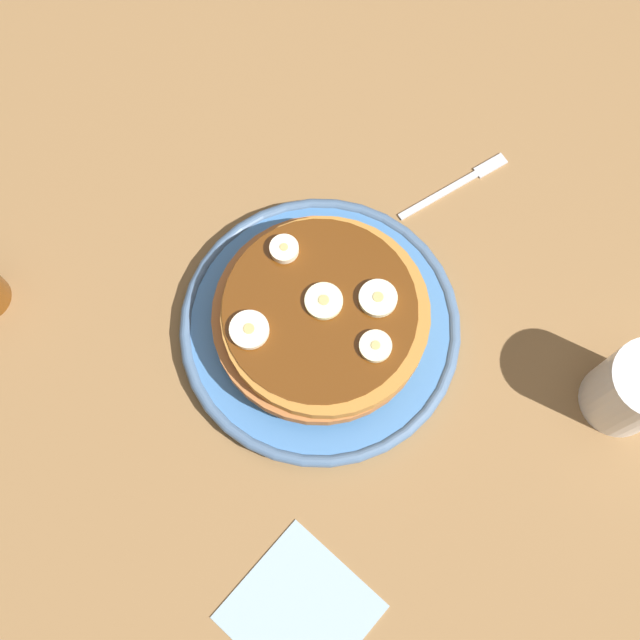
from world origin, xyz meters
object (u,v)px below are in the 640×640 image
object	(u,v)px
pancake_stack	(323,315)
fork	(460,183)
plate	(320,327)
coffee_mug	(638,391)
napkin	(300,612)
banana_slice_4	(249,330)
banana_slice_2	(284,249)
banana_slice_3	(378,299)
banana_slice_1	(375,346)
banana_slice_0	(322,300)

from	to	relation	value
pancake_stack	fork	xyz separation A→B (cm)	(4.57, 20.43, -3.82)
plate	coffee_mug	distance (cm)	29.17
plate	napkin	xyz separation A→B (cm)	(11.10, -23.05, -0.90)
plate	banana_slice_4	size ratio (longest dim) A/B	7.62
banana_slice_2	banana_slice_3	distance (cm)	9.61
banana_slice_1	napkin	bearing A→B (deg)	-77.04
banana_slice_2	banana_slice_4	distance (cm)	8.18
pancake_stack	banana_slice_2	size ratio (longest dim) A/B	7.64
banana_slice_0	banana_slice_2	distance (cm)	5.96
banana_slice_1	banana_slice_3	world-z (taller)	same
banana_slice_1	fork	bearing A→B (deg)	93.44
banana_slice_2	fork	bearing A→B (deg)	59.80
banana_slice_1	coffee_mug	distance (cm)	23.60
banana_slice_0	banana_slice_1	bearing A→B (deg)	-12.99
plate	banana_slice_0	size ratio (longest dim) A/B	7.82
banana_slice_4	banana_slice_0	bearing A→B (deg)	52.95
pancake_stack	banana_slice_1	size ratio (longest dim) A/B	7.02
banana_slice_2	banana_slice_3	size ratio (longest dim) A/B	0.77
banana_slice_2	banana_slice_3	world-z (taller)	banana_slice_2
banana_slice_4	napkin	size ratio (longest dim) A/B	0.32
plate	coffee_mug	bearing A→B (deg)	15.43
banana_slice_0	coffee_mug	bearing A→B (deg)	14.06
pancake_stack	banana_slice_0	world-z (taller)	banana_slice_0
banana_slice_1	coffee_mug	bearing A→B (deg)	21.04
plate	banana_slice_4	xyz separation A→B (cm)	(-4.35, -4.88, 5.73)
plate	banana_slice_2	world-z (taller)	banana_slice_2
plate	banana_slice_3	bearing A→B (deg)	38.66
banana_slice_1	banana_slice_2	world-z (taller)	banana_slice_2
banana_slice_3	pancake_stack	bearing A→B (deg)	-143.60
banana_slice_2	banana_slice_4	bearing A→B (deg)	-81.58
plate	banana_slice_1	size ratio (longest dim) A/B	9.26
banana_slice_4	fork	size ratio (longest dim) A/B	0.30
pancake_stack	coffee_mug	bearing A→B (deg)	14.85
fork	plate	bearing A→B (deg)	-102.68
banana_slice_3	banana_slice_4	world-z (taller)	same
plate	fork	size ratio (longest dim) A/B	2.25
plate	napkin	size ratio (longest dim) A/B	2.43
plate	banana_slice_4	distance (cm)	8.69
coffee_mug	napkin	distance (cm)	35.34
napkin	fork	xyz separation A→B (cm)	(-6.43, 43.82, 0.10)
banana_slice_0	napkin	size ratio (longest dim) A/B	0.31
banana_slice_3	napkin	xyz separation A→B (cm)	(7.03, -26.30, -6.66)
banana_slice_1	banana_slice_4	size ratio (longest dim) A/B	0.82
banana_slice_1	banana_slice_4	world-z (taller)	same
banana_slice_4	banana_slice_1	bearing A→B (deg)	21.86
banana_slice_0	fork	size ratio (longest dim) A/B	0.29
pancake_stack	napkin	distance (cm)	26.14
napkin	pancake_stack	bearing A→B (deg)	115.18
banana_slice_1	banana_slice_2	bearing A→B (deg)	161.04
banana_slice_2	banana_slice_3	xyz separation A→B (cm)	(9.61, 0.04, -0.08)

